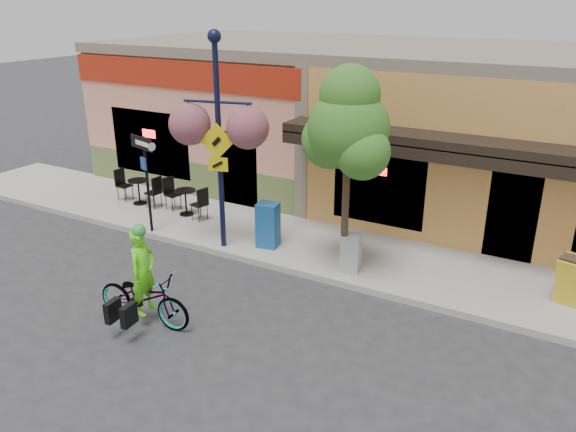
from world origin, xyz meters
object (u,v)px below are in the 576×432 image
object	(u,v)px
bicycle	(144,297)
lamp_post	(219,145)
cyclist_rider	(144,284)
street_tree	(347,173)
newspaper_box_blue	(268,225)
building	(391,119)
one_way_sign	(148,185)
newspaper_box_grey	(351,253)

from	to	relation	value
bicycle	lamp_post	bearing A→B (deg)	4.80
cyclist_rider	street_tree	bearing A→B (deg)	-40.26
newspaper_box_blue	street_tree	size ratio (longest dim) A/B	0.24
bicycle	building	bearing A→B (deg)	-11.48
cyclist_rider	one_way_sign	bearing A→B (deg)	36.08
building	bicycle	bearing A→B (deg)	-96.65
building	newspaper_box_grey	distance (m)	6.82
newspaper_box_grey	newspaper_box_blue	bearing A→B (deg)	164.41
lamp_post	street_tree	size ratio (longest dim) A/B	1.11
cyclist_rider	newspaper_box_blue	distance (m)	3.91
bicycle	cyclist_rider	distance (m)	0.31
cyclist_rider	newspaper_box_grey	xyz separation A→B (m)	(2.62, 3.63, -0.25)
street_tree	bicycle	bearing A→B (deg)	-125.97
bicycle	one_way_sign	size ratio (longest dim) A/B	0.81
building	cyclist_rider	size ratio (longest dim) A/B	10.88
newspaper_box_grey	street_tree	size ratio (longest dim) A/B	0.19
lamp_post	newspaper_box_blue	bearing A→B (deg)	14.24
building	newspaper_box_blue	world-z (taller)	building
building	street_tree	distance (m)	6.71
one_way_sign	street_tree	size ratio (longest dim) A/B	0.55
cyclist_rider	lamp_post	size ratio (longest dim) A/B	0.33
newspaper_box_blue	street_tree	distance (m)	2.79
newspaper_box_blue	bicycle	bearing A→B (deg)	-105.15
lamp_post	street_tree	distance (m)	3.13
building	one_way_sign	xyz separation A→B (m)	(-3.92, -6.85, -0.85)
newspaper_box_grey	street_tree	xyz separation A→B (m)	(-0.12, -0.12, 1.83)
one_way_sign	street_tree	world-z (taller)	street_tree
lamp_post	newspaper_box_grey	bearing A→B (deg)	-9.60
building	newspaper_box_blue	bearing A→B (deg)	-97.26
bicycle	one_way_sign	bearing A→B (deg)	35.57
lamp_post	newspaper_box_grey	size ratio (longest dim) A/B	5.80
building	lamp_post	world-z (taller)	lamp_post
one_way_sign	newspaper_box_grey	size ratio (longest dim) A/B	2.87
building	newspaper_box_grey	size ratio (longest dim) A/B	20.91
cyclist_rider	lamp_post	world-z (taller)	lamp_post
one_way_sign	newspaper_box_grey	xyz separation A→B (m)	(5.41, 0.40, -0.81)
bicycle	street_tree	size ratio (longest dim) A/B	0.44
cyclist_rider	newspaper_box_blue	bearing A→B (deg)	-9.79
lamp_post	street_tree	bearing A→B (deg)	-11.60
bicycle	one_way_sign	distance (m)	4.32
one_way_sign	newspaper_box_grey	bearing A→B (deg)	20.80
building	newspaper_box_grey	world-z (taller)	building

